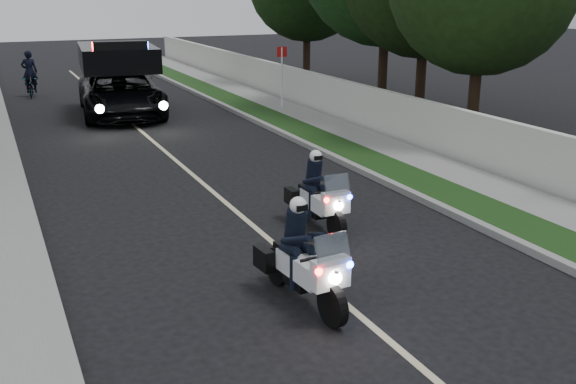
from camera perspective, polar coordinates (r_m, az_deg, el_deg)
name	(u,v)px	position (r m, az deg, el deg)	size (l,w,h in m)	color
ground	(413,361)	(9.14, 10.61, -13.99)	(120.00, 120.00, 0.00)	black
curb_right	(332,156)	(19.09, 3.73, 3.07)	(0.20, 60.00, 0.15)	gray
grass_verge	(353,154)	(19.42, 5.56, 3.27)	(1.20, 60.00, 0.16)	#193814
sidewalk_right	(391,149)	(20.09, 8.78, 3.61)	(1.40, 60.00, 0.16)	gray
property_wall	(421,124)	(20.50, 11.23, 5.68)	(0.22, 60.00, 1.50)	beige
curb_left	(25,191)	(16.97, -21.53, 0.11)	(0.20, 60.00, 0.15)	gray
lane_marking	(192,174)	(17.61, -8.15, 1.49)	(0.12, 50.00, 0.01)	#BFB78C
police_moto_left	(302,303)	(10.48, 1.23, -9.42)	(0.69, 1.98, 1.69)	silver
police_moto_right	(318,228)	(13.59, 2.55, -3.08)	(0.66, 1.88, 1.60)	silver
police_suv	(123,115)	(26.50, -13.92, 6.37)	(2.91, 6.28, 3.05)	black
bicycle	(32,97)	(32.23, -20.96, 7.58)	(0.58, 1.67, 0.87)	black
cyclist	(32,97)	(32.23, -20.96, 7.58)	(0.66, 0.44, 1.84)	black
sign_post	(282,110)	(26.76, -0.51, 6.97)	(0.40, 0.40, 2.57)	red
tree_right_b	(470,140)	(22.21, 15.28, 4.28)	(5.72, 5.72, 9.53)	#1D3712
tree_right_c	(418,119)	(25.34, 11.04, 6.09)	(6.15, 6.15, 10.25)	black
tree_right_d	(381,109)	(27.21, 7.94, 6.98)	(6.80, 6.80, 11.33)	#1A4216
tree_right_e	(306,84)	(34.43, 1.58, 9.22)	(5.79, 5.79, 9.65)	#173410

